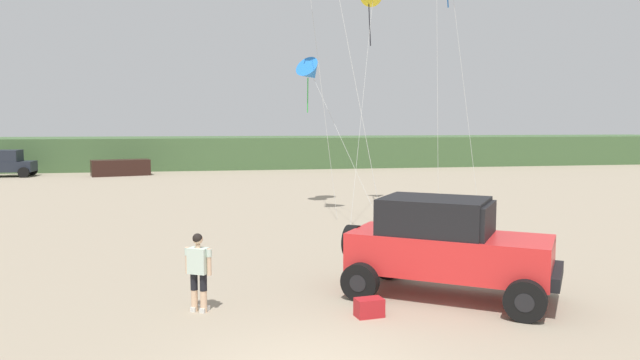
{
  "coord_description": "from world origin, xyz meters",
  "views": [
    {
      "loc": [
        -1.67,
        -9.02,
        3.94
      ],
      "look_at": [
        0.89,
        4.44,
        2.64
      ],
      "focal_mm": 33.49,
      "sensor_mm": 36.0,
      "label": 1
    }
  ],
  "objects": [
    {
      "name": "dune_ridge",
      "position": [
        0.41,
        45.94,
        1.35
      ],
      "size": [
        90.0,
        9.17,
        2.7
      ],
      "primitive_type": "cube",
      "color": "#426038",
      "rests_on": "ground_plane"
    },
    {
      "name": "jeep",
      "position": [
        3.61,
        3.48,
        1.2
      ],
      "size": [
        4.92,
        4.42,
        2.26
      ],
      "color": "red",
      "rests_on": "ground_plane"
    },
    {
      "name": "person_watching",
      "position": [
        -1.88,
        3.44,
        0.94
      ],
      "size": [
        0.56,
        0.44,
        1.67
      ],
      "color": "#DBB28E",
      "rests_on": "ground_plane"
    },
    {
      "name": "cooler_box",
      "position": [
        1.54,
        2.46,
        0.19
      ],
      "size": [
        0.6,
        0.43,
        0.38
      ],
      "primitive_type": "cube",
      "rotation": [
        0.0,
        0.0,
        0.14
      ],
      "color": "#B21E23",
      "rests_on": "ground_plane"
    },
    {
      "name": "distant_pickup",
      "position": [
        -16.52,
        38.57,
        0.94
      ],
      "size": [
        4.62,
        2.41,
        1.98
      ],
      "color": "#1E232D",
      "rests_on": "ground_plane"
    },
    {
      "name": "distant_sedan",
      "position": [
        -8.11,
        38.04,
        0.6
      ],
      "size": [
        4.49,
        2.68,
        1.2
      ],
      "primitive_type": "cube",
      "rotation": [
        0.0,
        0.0,
        0.25
      ],
      "color": "black",
      "rests_on": "ground_plane"
    },
    {
      "name": "kite_white_parafoil",
      "position": [
        3.16,
        18.66,
        6.3
      ],
      "size": [
        2.69,
        6.26,
        7.07
      ],
      "color": "blue",
      "rests_on": "ground_plane"
    }
  ]
}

